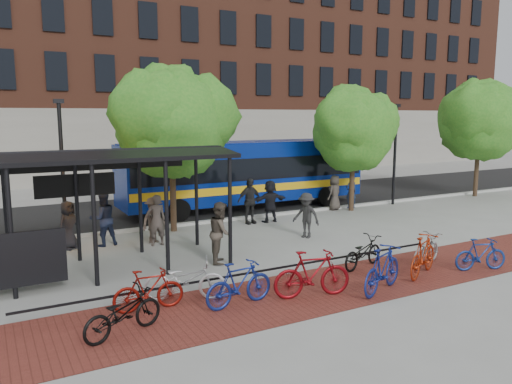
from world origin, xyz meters
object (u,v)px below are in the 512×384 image
pedestrian_8 (221,232)px  pedestrian_4 (250,201)px  bike_0 (123,313)px  bike_5 (312,274)px  bus (245,170)px  bike_3 (239,284)px  pedestrian_5 (270,201)px  pedestrian_7 (351,192)px  pedestrian_2 (103,219)px  pedestrian_9 (306,215)px  tree_c (354,126)px  lamp_post_right (395,151)px  bike_8 (363,252)px  bike_2 (185,279)px  tree_d (480,117)px  pedestrian_3 (154,220)px  lamp_post_left (62,167)px  bike_1 (149,290)px  bus_shelter (40,173)px  bike_7 (382,269)px  pedestrian_0 (68,225)px  bike_10 (426,250)px  bike_9 (423,255)px  pedestrian_1 (156,220)px  tree_b (173,118)px

pedestrian_8 → pedestrian_4: bearing=-10.7°
bike_0 → bike_5: size_ratio=0.92×
bus → bike_3: bus is taller
pedestrian_5 → pedestrian_7: 5.24m
pedestrian_2 → pedestrian_9: pedestrian_2 is taller
tree_c → lamp_post_right: bearing=4.9°
bus → bike_8: bus is taller
bike_2 → pedestrian_2: size_ratio=1.04×
lamp_post_right → pedestrian_7: 3.26m
lamp_post_right → bike_0: (-16.15, -8.89, -2.26)m
tree_d → pedestrian_3: (-19.33, -1.45, -3.63)m
lamp_post_left → bike_3: 9.28m
bus → bike_5: size_ratio=6.02×
bike_0 → bike_1: size_ratio=1.11×
bus_shelter → bike_7: bus_shelter is taller
bike_1 → pedestrian_0: pedestrian_0 is taller
pedestrian_5 → pedestrian_8: size_ratio=0.94×
bike_0 → pedestrian_9: (8.14, 5.15, 0.36)m
bus_shelter → bike_7: bearing=-35.9°
bus_shelter → pedestrian_5: bearing=20.0°
bike_1 → bike_8: (6.65, 0.17, -0.03)m
bike_10 → pedestrian_0: 11.80m
bike_9 → pedestrian_4: (-1.07, 8.53, 0.38)m
pedestrian_3 → lamp_post_left: bearing=121.0°
lamp_post_right → bike_0: lamp_post_right is taller
bus_shelter → bike_10: bearing=-22.6°
pedestrian_3 → tree_c: bearing=-19.4°
lamp_post_right → pedestrian_4: lamp_post_right is taller
bike_7 → pedestrian_5: pedestrian_5 is taller
pedestrian_2 → pedestrian_7: bearing=178.4°
bike_7 → pedestrian_2: 9.84m
bus_shelter → bike_5: (5.71, -4.89, -2.39)m
tree_d → pedestrian_5: bearing=-178.2°
lamp_post_left → pedestrian_1: 3.92m
bike_1 → pedestrian_2: (0.36, 6.56, 0.47)m
bus → pedestrian_9: (-0.76, -6.36, -1.04)m
tree_c → pedestrian_9: 6.96m
pedestrian_3 → pedestrian_5: 5.55m
tree_c → pedestrian_8: (-9.24, -4.85, -3.09)m
lamp_post_left → bike_3: bearing=-72.5°
lamp_post_right → pedestrian_1: lamp_post_right is taller
lamp_post_left → tree_c: bearing=-1.1°
bike_0 → pedestrian_3: pedestrian_3 is taller
bus → pedestrian_4: bus is taller
tree_d → pedestrian_5: 14.34m
bike_3 → pedestrian_1: bearing=-6.4°
tree_b → pedestrian_0: bearing=-168.1°
bus → bike_7: bus is taller
lamp_post_right → pedestrian_0: (-16.07, -1.12, -1.91)m
bike_8 → pedestrian_9: bearing=-24.9°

